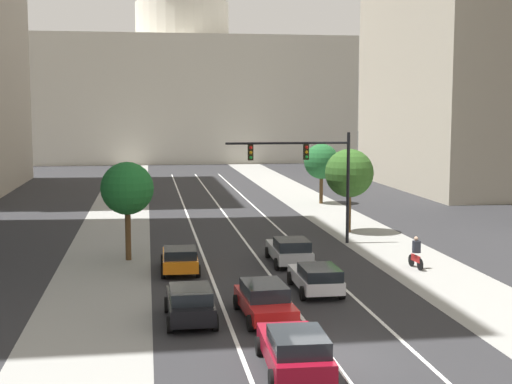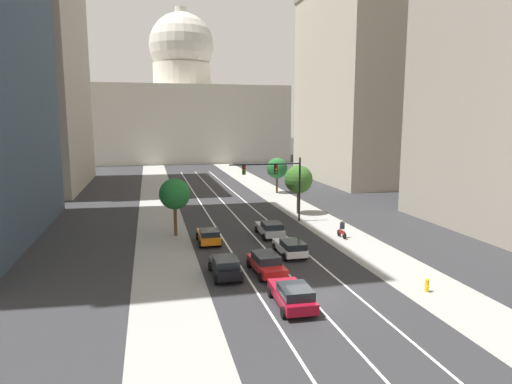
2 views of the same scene
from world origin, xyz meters
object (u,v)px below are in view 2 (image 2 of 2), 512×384
at_px(cyclist, 342,229).
at_px(street_tree_mid_left, 175,194).
at_px(street_tree_far_right, 298,179).
at_px(street_tree_near_right, 277,168).
at_px(car_black, 225,266).
at_px(fire_hydrant, 427,285).
at_px(car_white, 291,247).
at_px(car_silver, 270,228).
at_px(traffic_signal_mast, 278,177).
at_px(car_orange, 209,236).
at_px(capitol_building, 183,110).
at_px(car_crimson, 292,295).
at_px(car_red, 266,263).

bearing_deg(cyclist, street_tree_mid_left, 68.47).
bearing_deg(street_tree_far_right, street_tree_near_right, 83.40).
relative_size(car_black, fire_hydrant, 4.62).
distance_m(car_white, street_tree_near_right, 31.88).
distance_m(car_silver, traffic_signal_mast, 7.35).
relative_size(fire_hydrant, street_tree_near_right, 0.17).
height_order(car_silver, fire_hydrant, car_silver).
relative_size(street_tree_far_right, street_tree_mid_left, 1.04).
distance_m(car_orange, street_tree_mid_left, 5.52).
bearing_deg(car_black, capitol_building, -3.15).
relative_size(capitol_building, car_black, 12.56).
bearing_deg(car_white, car_orange, 49.19).
height_order(traffic_signal_mast, street_tree_mid_left, traffic_signal_mast).
bearing_deg(street_tree_near_right, car_crimson, -104.80).
bearing_deg(car_silver, car_white, -179.48).
xyz_separation_m(car_white, fire_hydrant, (6.15, -9.45, -0.27)).
xyz_separation_m(car_crimson, cyclist, (9.38, 13.92, 0.09)).
height_order(car_crimson, cyclist, cyclist).
bearing_deg(street_tree_mid_left, fire_hydrant, -50.73).
bearing_deg(car_crimson, street_tree_near_right, -13.38).
distance_m(cyclist, street_tree_far_right, 11.93).
relative_size(car_white, street_tree_near_right, 0.80).
relative_size(capitol_building, car_crimson, 11.35).
bearing_deg(car_orange, fire_hydrant, -139.20).
bearing_deg(car_silver, street_tree_mid_left, 75.06).
height_order(car_orange, car_black, car_black).
xyz_separation_m(car_red, traffic_signal_mast, (5.40, 15.51, 4.15)).
bearing_deg(street_tree_mid_left, cyclist, -16.60).
xyz_separation_m(car_silver, cyclist, (6.38, -2.09, 0.08)).
bearing_deg(fire_hydrant, car_black, 154.47).
bearing_deg(car_white, car_crimson, 162.87).
distance_m(car_red, car_orange, 9.31).
relative_size(car_red, cyclist, 2.68).
bearing_deg(street_tree_far_right, capitol_building, 95.72).
relative_size(fire_hydrant, street_tree_far_right, 0.16).
bearing_deg(street_tree_far_right, car_crimson, -109.41).
relative_size(car_white, cyclist, 2.48).
xyz_separation_m(car_silver, street_tree_far_right, (5.95, 9.39, 3.29)).
height_order(car_silver, traffic_signal_mast, traffic_signal_mast).
relative_size(car_orange, car_silver, 0.94).
relative_size(car_black, street_tree_mid_left, 0.76).
height_order(car_red, street_tree_far_right, street_tree_far_right).
distance_m(car_white, car_silver, 6.30).
height_order(capitol_building, car_red, capitol_building).
relative_size(capitol_building, street_tree_mid_left, 9.59).
relative_size(car_silver, traffic_signal_mast, 0.58).
distance_m(car_orange, cyclist, 12.41).
height_order(car_orange, street_tree_far_right, street_tree_far_right).
xyz_separation_m(traffic_signal_mast, cyclist, (3.98, -7.67, -4.06)).
height_order(car_red, street_tree_mid_left, street_tree_mid_left).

